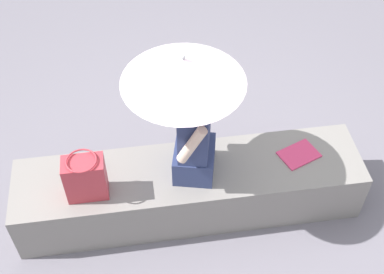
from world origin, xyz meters
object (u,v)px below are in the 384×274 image
(person_seated, at_px, (195,132))
(magazine, at_px, (299,154))
(parasol, at_px, (183,71))
(handbag_black, at_px, (85,178))

(person_seated, distance_m, magazine, 0.88)
(parasol, xyz_separation_m, handbag_black, (-0.69, -0.12, -0.75))
(handbag_black, bearing_deg, magazine, 4.78)
(handbag_black, distance_m, magazine, 1.57)
(magazine, bearing_deg, person_seated, 160.00)
(handbag_black, bearing_deg, parasol, 9.56)
(handbag_black, bearing_deg, person_seated, 8.19)
(person_seated, height_order, parasol, parasol)
(parasol, bearing_deg, person_seated, -5.87)
(person_seated, relative_size, magazine, 3.21)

